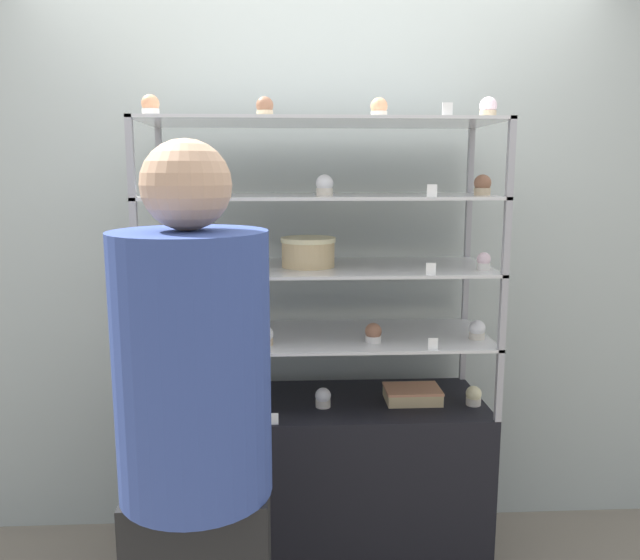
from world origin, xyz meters
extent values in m
cube|color=#A8B2AD|center=(0.00, 0.40, 1.30)|extent=(8.00, 0.05, 2.60)
cube|color=black|center=(0.00, 0.00, 0.37)|extent=(1.34, 0.51, 0.75)
cube|color=#99999E|center=(-0.66, 0.24, 0.89)|extent=(0.02, 0.02, 0.28)
cube|color=#99999E|center=(0.66, 0.24, 0.89)|extent=(0.02, 0.02, 0.28)
cube|color=#99999E|center=(-0.66, -0.24, 0.89)|extent=(0.02, 0.02, 0.28)
cube|color=#99999E|center=(0.66, -0.24, 0.89)|extent=(0.02, 0.02, 0.28)
cube|color=silver|center=(0.00, 0.00, 1.02)|extent=(1.34, 0.51, 0.01)
cube|color=#99999E|center=(-0.66, 0.24, 1.17)|extent=(0.02, 0.02, 0.28)
cube|color=#99999E|center=(0.66, 0.24, 1.17)|extent=(0.02, 0.02, 0.28)
cube|color=#99999E|center=(-0.66, -0.24, 1.17)|extent=(0.02, 0.02, 0.28)
cube|color=#99999E|center=(0.66, -0.24, 1.17)|extent=(0.02, 0.02, 0.28)
cube|color=silver|center=(0.00, 0.00, 1.30)|extent=(1.34, 0.51, 0.01)
cube|color=#99999E|center=(-0.66, 0.24, 1.45)|extent=(0.02, 0.02, 0.28)
cube|color=#99999E|center=(0.66, 0.24, 1.45)|extent=(0.02, 0.02, 0.28)
cube|color=#99999E|center=(-0.66, -0.24, 1.45)|extent=(0.02, 0.02, 0.28)
cube|color=#99999E|center=(0.66, -0.24, 1.45)|extent=(0.02, 0.02, 0.28)
cube|color=silver|center=(0.00, 0.00, 1.58)|extent=(1.34, 0.51, 0.01)
cube|color=#99999E|center=(-0.66, 0.24, 1.73)|extent=(0.02, 0.02, 0.28)
cube|color=#99999E|center=(0.66, 0.24, 1.73)|extent=(0.02, 0.02, 0.28)
cube|color=#99999E|center=(-0.66, -0.24, 1.73)|extent=(0.02, 0.02, 0.28)
cube|color=#99999E|center=(0.66, -0.24, 1.73)|extent=(0.02, 0.02, 0.28)
cube|color=silver|center=(0.00, 0.00, 1.86)|extent=(1.34, 0.51, 0.01)
cylinder|color=#DBBC84|center=(-0.05, -0.01, 1.36)|extent=(0.21, 0.21, 0.10)
cylinder|color=#F4EAB2|center=(-0.05, -0.01, 1.41)|extent=(0.22, 0.22, 0.02)
cube|color=#DBBC84|center=(0.38, -0.02, 0.77)|extent=(0.22, 0.16, 0.05)
cube|color=#E5996B|center=(0.38, -0.02, 0.80)|extent=(0.23, 0.16, 0.01)
cylinder|color=white|center=(-0.62, -0.05, 0.76)|extent=(0.06, 0.06, 0.03)
sphere|color=white|center=(-0.62, -0.05, 0.79)|extent=(0.06, 0.06, 0.06)
cylinder|color=beige|center=(-0.30, -0.09, 0.76)|extent=(0.06, 0.06, 0.03)
sphere|color=silver|center=(-0.30, -0.09, 0.79)|extent=(0.06, 0.06, 0.06)
cylinder|color=beige|center=(0.01, -0.07, 0.76)|extent=(0.06, 0.06, 0.03)
sphere|color=white|center=(0.01, -0.07, 0.79)|extent=(0.06, 0.06, 0.06)
cylinder|color=beige|center=(0.62, -0.08, 0.76)|extent=(0.06, 0.06, 0.03)
sphere|color=#F4EAB2|center=(0.62, -0.08, 0.79)|extent=(0.06, 0.06, 0.06)
cube|color=white|center=(-0.19, -0.24, 0.77)|extent=(0.04, 0.00, 0.04)
cylinder|color=#CCB28C|center=(-0.60, -0.10, 1.04)|extent=(0.06, 0.06, 0.03)
sphere|color=#E5996B|center=(-0.60, -0.10, 1.07)|extent=(0.06, 0.06, 0.06)
cylinder|color=#CCB28C|center=(-0.22, -0.14, 1.04)|extent=(0.06, 0.06, 0.03)
sphere|color=white|center=(-0.22, -0.14, 1.07)|extent=(0.06, 0.06, 0.06)
cylinder|color=white|center=(0.20, -0.12, 1.04)|extent=(0.06, 0.06, 0.03)
sphere|color=#8C5B42|center=(0.20, -0.12, 1.07)|extent=(0.06, 0.06, 0.06)
cylinder|color=beige|center=(0.61, -0.09, 1.04)|extent=(0.06, 0.06, 0.03)
sphere|color=white|center=(0.61, -0.09, 1.07)|extent=(0.06, 0.06, 0.06)
cube|color=white|center=(0.41, -0.24, 1.05)|extent=(0.04, 0.00, 0.04)
cylinder|color=#CCB28C|center=(-0.61, -0.11, 1.32)|extent=(0.05, 0.05, 0.03)
sphere|color=#E5996B|center=(-0.61, -0.11, 1.35)|extent=(0.05, 0.05, 0.05)
cylinder|color=white|center=(0.61, -0.13, 1.32)|extent=(0.05, 0.05, 0.03)
sphere|color=silver|center=(0.61, -0.13, 1.35)|extent=(0.05, 0.05, 0.05)
cube|color=white|center=(0.39, -0.24, 1.33)|extent=(0.04, 0.00, 0.04)
cylinder|color=beige|center=(-0.62, -0.07, 1.60)|extent=(0.06, 0.06, 0.03)
sphere|color=silver|center=(-0.62, -0.07, 1.63)|extent=(0.07, 0.07, 0.07)
cylinder|color=beige|center=(0.01, -0.08, 1.60)|extent=(0.06, 0.06, 0.03)
sphere|color=white|center=(0.01, -0.08, 1.63)|extent=(0.07, 0.07, 0.07)
cylinder|color=#CCB28C|center=(0.62, -0.07, 1.60)|extent=(0.06, 0.06, 0.03)
sphere|color=#8C5B42|center=(0.62, -0.07, 1.63)|extent=(0.07, 0.07, 0.07)
cube|color=white|center=(0.38, -0.24, 1.61)|extent=(0.04, 0.00, 0.04)
cylinder|color=white|center=(-0.61, -0.13, 1.88)|extent=(0.06, 0.06, 0.03)
sphere|color=#E5996B|center=(-0.61, -0.13, 1.91)|extent=(0.06, 0.06, 0.06)
cylinder|color=#CCB28C|center=(-0.21, -0.09, 1.88)|extent=(0.06, 0.06, 0.03)
sphere|color=#8C5B42|center=(-0.21, -0.09, 1.91)|extent=(0.06, 0.06, 0.06)
cylinder|color=beige|center=(0.21, -0.08, 1.88)|extent=(0.06, 0.06, 0.03)
sphere|color=#E5996B|center=(0.21, -0.08, 1.91)|extent=(0.06, 0.06, 0.06)
cylinder|color=#CCB28C|center=(0.61, -0.12, 1.88)|extent=(0.06, 0.06, 0.03)
sphere|color=silver|center=(0.61, -0.12, 1.91)|extent=(0.06, 0.06, 0.06)
cube|color=white|center=(0.43, -0.24, 1.89)|extent=(0.04, 0.00, 0.04)
cylinder|color=#33478C|center=(-0.38, -0.84, 1.17)|extent=(0.41, 0.41, 0.71)
sphere|color=tan|center=(-0.38, -0.84, 1.64)|extent=(0.23, 0.23, 0.23)
camera|label=1|loc=(-0.13, -2.43, 1.67)|focal=35.00mm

